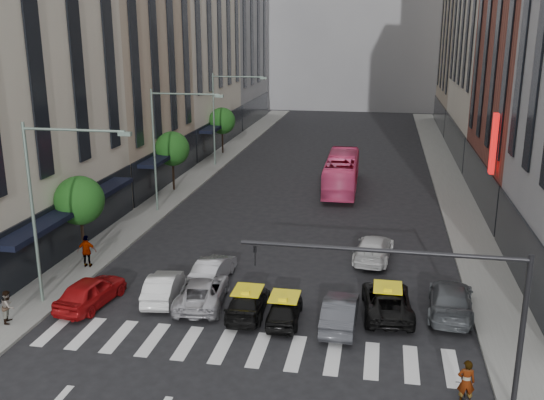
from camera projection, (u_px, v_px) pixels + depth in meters
The scene contains 29 objects.
ground at pixel (237, 367), 24.70m from camera, with size 160.00×160.00×0.00m, color black.
sidewalk_left at pixel (192, 179), 55.07m from camera, with size 3.00×96.00×0.15m, color slate.
sidewalk_right at pixel (453, 191), 51.06m from camera, with size 3.00×96.00×0.15m, color slate.
building_left_b at pixel (117, 44), 50.88m from camera, with size 8.00×16.00×24.00m, color tan.
building_left_d at pixel (227, 16), 85.06m from camera, with size 8.00×18.00×30.00m, color gray.
building_right_d at pixel (478, 23), 79.40m from camera, with size 8.00×18.00×28.00m, color tan.
tree_near at pixel (80, 201), 35.22m from camera, with size 2.88×2.88×4.95m.
tree_mid at pixel (172, 149), 50.36m from camera, with size 2.88×2.88×4.95m.
tree_far at pixel (222, 121), 65.50m from camera, with size 2.88×2.88×4.95m.
streetlamp_near at pixel (49, 191), 28.63m from camera, with size 5.38×0.25×9.00m.
streetlamp_mid at pixel (166, 135), 43.76m from camera, with size 5.38×0.25×9.00m.
streetlamp_far at pixel (223, 107), 58.90m from camera, with size 5.38×0.25×9.00m.
traffic_signal at pixel (442, 290), 21.19m from camera, with size 10.10×0.20×6.00m.
liberty_sign at pixel (494, 144), 39.78m from camera, with size 0.30×0.70×4.00m.
car_red at pixel (91, 291), 29.99m from camera, with size 1.78×4.41×1.50m, color #9F0E10.
car_white_front at pixel (163, 287), 30.70m from camera, with size 1.43×4.11×1.35m, color silver.
car_silver at pixel (202, 291), 30.22m from camera, with size 2.27×4.92×1.37m, color #ACABB0.
taxi_left at pixel (248, 302), 29.09m from camera, with size 1.73×4.26×1.24m, color black.
taxi_center at pixel (284, 309), 28.36m from camera, with size 1.48×3.69×1.26m, color black.
car_grey_mid at pixel (340, 312), 27.90m from camera, with size 1.51×4.33×1.43m, color #393A3F.
taxi_right at pixel (387, 301), 29.13m from camera, with size 2.26×4.90×1.36m, color black.
car_grey_curb at pixel (451, 299), 29.14m from camera, with size 2.07×5.09×1.48m, color #494D51.
car_row2_left at pixel (214, 269), 33.03m from camera, with size 1.41×4.04×1.33m, color #A7A6AC.
car_row2_right at pixel (374, 248), 36.00m from camera, with size 2.00×4.92×1.43m, color silver.
bus at pixel (342, 173), 51.36m from camera, with size 2.55×10.90×3.04m, color #F24781.
motorcycle at pixel (464, 399), 21.86m from camera, with size 0.56×1.60×0.84m, color black.
rider at pixel (468, 367), 21.51m from camera, with size 0.63×0.41×1.73m, color gray.
pedestrian_near at pixel (8, 306), 27.97m from camera, with size 0.76×0.59×1.56m, color gray.
pedestrian_far at pixel (87, 251), 34.46m from camera, with size 1.10×0.46×1.87m, color gray.
Camera 1 is at (5.38, -21.28, 13.31)m, focal length 40.00 mm.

